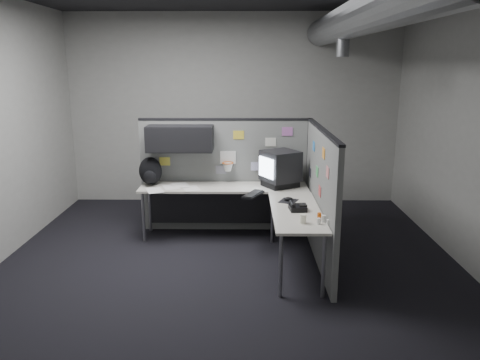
{
  "coord_description": "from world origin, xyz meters",
  "views": [
    {
      "loc": [
        0.19,
        -5.23,
        2.36
      ],
      "look_at": [
        0.13,
        0.35,
        0.98
      ],
      "focal_mm": 35.0,
      "sensor_mm": 36.0,
      "label": 1
    }
  ],
  "objects_px": {
    "monitor": "(280,168)",
    "desk": "(242,200)",
    "keyboard": "(253,194)",
    "backpack": "(150,171)",
    "phone": "(297,207)"
  },
  "relations": [
    {
      "from": "monitor",
      "to": "phone",
      "type": "xyz_separation_m",
      "value": [
        0.12,
        -1.08,
        -0.22
      ]
    },
    {
      "from": "keyboard",
      "to": "backpack",
      "type": "bearing_deg",
      "value": 138.78
    },
    {
      "from": "monitor",
      "to": "keyboard",
      "type": "bearing_deg",
      "value": -113.28
    },
    {
      "from": "phone",
      "to": "desk",
      "type": "bearing_deg",
      "value": 134.21
    },
    {
      "from": "monitor",
      "to": "phone",
      "type": "height_order",
      "value": "monitor"
    },
    {
      "from": "desk",
      "to": "monitor",
      "type": "height_order",
      "value": "monitor"
    },
    {
      "from": "desk",
      "to": "backpack",
      "type": "relative_size",
      "value": 5.94
    },
    {
      "from": "backpack",
      "to": "monitor",
      "type": "bearing_deg",
      "value": 12.09
    },
    {
      "from": "monitor",
      "to": "desk",
      "type": "bearing_deg",
      "value": -136.09
    },
    {
      "from": "monitor",
      "to": "phone",
      "type": "relative_size",
      "value": 2.66
    },
    {
      "from": "backpack",
      "to": "keyboard",
      "type": "bearing_deg",
      "value": -6.88
    },
    {
      "from": "desk",
      "to": "keyboard",
      "type": "distance_m",
      "value": 0.27
    },
    {
      "from": "phone",
      "to": "backpack",
      "type": "bearing_deg",
      "value": 153.84
    },
    {
      "from": "monitor",
      "to": "backpack",
      "type": "distance_m",
      "value": 1.79
    },
    {
      "from": "monitor",
      "to": "keyboard",
      "type": "xyz_separation_m",
      "value": [
        -0.38,
        -0.48,
        -0.24
      ]
    }
  ]
}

